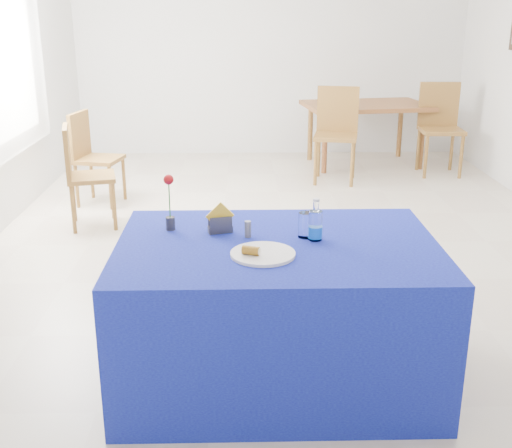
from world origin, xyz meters
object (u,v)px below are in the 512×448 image
at_px(chair_bg_left, 337,127).
at_px(chair_win_b, 90,152).
at_px(plate, 263,254).
at_px(oak_table, 366,110).
at_px(water_bottle, 315,226).
at_px(chair_win_a, 81,169).
at_px(blue_table, 277,312).
at_px(chair_bg_right, 440,122).

bearing_deg(chair_bg_left, chair_win_b, -149.78).
height_order(plate, oak_table, plate).
bearing_deg(chair_win_b, oak_table, -50.25).
height_order(water_bottle, chair_win_b, water_bottle).
bearing_deg(water_bottle, chair_win_a, 125.66).
xyz_separation_m(chair_bg_left, chair_win_b, (-2.54, -0.86, -0.07)).
distance_m(oak_table, chair_win_a, 3.74).
bearing_deg(blue_table, water_bottle, 12.32).
distance_m(water_bottle, chair_bg_right, 4.79).
xyz_separation_m(oak_table, chair_win_a, (-2.93, -2.32, -0.15)).
distance_m(blue_table, water_bottle, 0.49).
distance_m(blue_table, oak_table, 5.02).
relative_size(chair_bg_left, chair_win_a, 1.14).
height_order(blue_table, oak_table, blue_table).
height_order(blue_table, chair_bg_right, chair_bg_right).
bearing_deg(chair_win_b, chair_bg_left, -59.50).
bearing_deg(chair_bg_left, chair_win_a, -135.74).
height_order(water_bottle, chair_bg_right, chair_bg_right).
bearing_deg(chair_win_a, chair_bg_left, -70.42).
bearing_deg(chair_win_b, blue_table, -141.16).
bearing_deg(chair_bg_left, chair_bg_right, 25.50).
distance_m(chair_bg_right, chair_win_b, 3.97).
relative_size(water_bottle, chair_bg_left, 0.21).
bearing_deg(blue_table, oak_table, 74.36).
distance_m(blue_table, chair_win_b, 3.63).
distance_m(oak_table, chair_bg_left, 0.87).
distance_m(plate, chair_win_a, 3.08).
bearing_deg(oak_table, water_bottle, -103.63).
xyz_separation_m(water_bottle, chair_bg_right, (1.95, 4.37, -0.23)).
relative_size(oak_table, chair_win_a, 1.74).
relative_size(chair_win_a, chair_win_b, 1.00).
distance_m(water_bottle, chair_win_b, 3.70).
distance_m(water_bottle, chair_bg_left, 4.12).
bearing_deg(chair_bg_left, blue_table, -90.79).
bearing_deg(chair_bg_left, water_bottle, -88.31).
distance_m(plate, chair_bg_left, 4.38).
height_order(water_bottle, oak_table, water_bottle).
xyz_separation_m(water_bottle, chair_win_a, (-1.77, 2.47, -0.31)).
distance_m(plate, chair_bg_right, 5.09).
bearing_deg(oak_table, blue_table, -105.64).
xyz_separation_m(oak_table, chair_bg_left, (-0.46, -0.73, -0.08)).
bearing_deg(oak_table, plate, -105.98).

